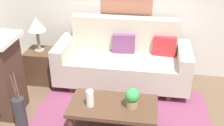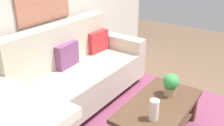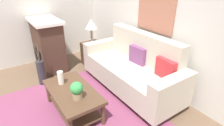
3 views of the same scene
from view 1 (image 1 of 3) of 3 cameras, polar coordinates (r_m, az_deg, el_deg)
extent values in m
cube|color=beige|center=(4.53, 2.08, -1.10)|extent=(1.73, 0.84, 0.40)
cube|color=beige|center=(4.61, 2.66, 6.04)|extent=(1.73, 0.20, 0.56)
cube|color=beige|center=(4.68, -9.71, 0.86)|extent=(0.20, 0.84, 0.60)
cube|color=beige|center=(4.49, 14.40, -0.85)|extent=(0.20, 0.84, 0.60)
cube|color=#513826|center=(4.79, -7.09, -3.14)|extent=(0.08, 0.74, 0.12)
cube|color=#513826|center=(4.65, 11.43, -4.58)|extent=(0.08, 0.74, 0.12)
cube|color=#7A4270|center=(4.54, 2.44, 4.03)|extent=(0.37, 0.15, 0.32)
cube|color=red|center=(4.52, 10.74, 3.45)|extent=(0.37, 0.15, 0.32)
cube|color=#513826|center=(3.52, 0.23, -8.83)|extent=(1.10, 0.60, 0.05)
cube|color=#513826|center=(3.69, 0.22, -12.39)|extent=(0.98, 0.50, 0.02)
cylinder|color=#513826|center=(3.93, -6.39, -8.51)|extent=(0.06, 0.06, 0.38)
cylinder|color=#513826|center=(3.82, 8.19, -9.80)|extent=(0.06, 0.06, 0.38)
cylinder|color=white|center=(3.43, -4.55, -7.25)|extent=(0.09, 0.09, 0.22)
cylinder|color=tan|center=(3.44, 4.10, -8.31)|extent=(0.14, 0.14, 0.10)
sphere|color=green|center=(3.37, 4.17, -6.63)|extent=(0.18, 0.18, 0.18)
cube|color=#513826|center=(4.84, -14.23, -0.52)|extent=(0.44, 0.44, 0.56)
cylinder|color=gray|center=(4.72, -14.63, 2.59)|extent=(0.16, 0.16, 0.02)
cylinder|color=gray|center=(4.65, -14.87, 4.43)|extent=(0.05, 0.05, 0.35)
cone|color=beige|center=(4.55, -15.30, 7.73)|extent=(0.28, 0.28, 0.22)
cylinder|color=#2D2D33|center=(3.80, -18.24, -10.18)|extent=(0.15, 0.15, 0.51)
cylinder|color=brown|center=(3.55, -18.97, -4.65)|extent=(0.05, 0.05, 0.36)
cylinder|color=brown|center=(3.57, -19.29, -4.45)|extent=(0.03, 0.01, 0.36)
cylinder|color=brown|center=(3.55, -19.53, -4.74)|extent=(0.02, 0.05, 0.36)
camera|label=2|loc=(3.23, -43.90, 10.17)|focal=39.42mm
camera|label=3|loc=(2.76, 50.60, 7.45)|focal=28.98mm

